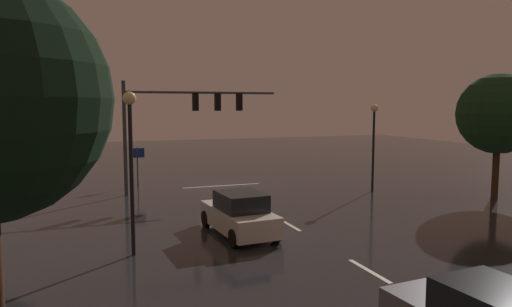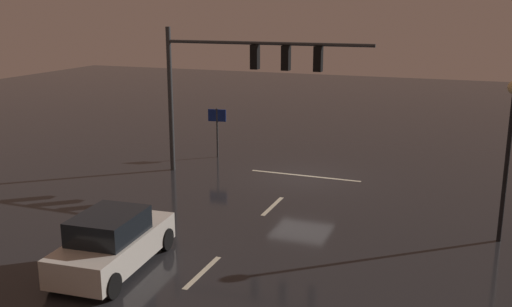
{
  "view_description": "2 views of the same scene",
  "coord_description": "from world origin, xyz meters",
  "px_view_note": "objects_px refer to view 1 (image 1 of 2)",
  "views": [
    {
      "loc": [
        8.16,
        27.97,
        5.11
      ],
      "look_at": [
        -0.24,
        5.25,
        2.59
      ],
      "focal_mm": 32.97,
      "sensor_mm": 36.0,
      "label": 1
    },
    {
      "loc": [
        -6.74,
        23.47,
        7.22
      ],
      "look_at": [
        0.61,
        4.16,
        2.02
      ],
      "focal_mm": 40.67,
      "sensor_mm": 36.0,
      "label": 2
    }
  ],
  "objects_px": {
    "street_lamp_left_kerb": "(374,131)",
    "route_sign": "(137,158)",
    "traffic_signal_assembly": "(184,113)",
    "car_approaching": "(239,214)",
    "tree_left_near": "(499,114)",
    "street_lamp_right_kerb": "(131,143)"
  },
  "relations": [
    {
      "from": "traffic_signal_assembly",
      "to": "car_approaching",
      "type": "bearing_deg",
      "value": 90.76
    },
    {
      "from": "car_approaching",
      "to": "route_sign",
      "type": "bearing_deg",
      "value": -78.67
    },
    {
      "from": "route_sign",
      "to": "tree_left_near",
      "type": "distance_m",
      "value": 21.08
    },
    {
      "from": "traffic_signal_assembly",
      "to": "tree_left_near",
      "type": "height_order",
      "value": "tree_left_near"
    },
    {
      "from": "street_lamp_right_kerb",
      "to": "tree_left_near",
      "type": "distance_m",
      "value": 19.87
    },
    {
      "from": "traffic_signal_assembly",
      "to": "car_approaching",
      "type": "xyz_separation_m",
      "value": [
        -0.13,
        9.82,
        -3.87
      ]
    },
    {
      "from": "traffic_signal_assembly",
      "to": "street_lamp_left_kerb",
      "type": "xyz_separation_m",
      "value": [
        -10.44,
        3.75,
        -1.07
      ]
    },
    {
      "from": "traffic_signal_assembly",
      "to": "street_lamp_right_kerb",
      "type": "xyz_separation_m",
      "value": [
        4.08,
        11.07,
        -0.83
      ]
    },
    {
      "from": "traffic_signal_assembly",
      "to": "street_lamp_left_kerb",
      "type": "height_order",
      "value": "traffic_signal_assembly"
    },
    {
      "from": "traffic_signal_assembly",
      "to": "route_sign",
      "type": "distance_m",
      "value": 4.72
    },
    {
      "from": "traffic_signal_assembly",
      "to": "street_lamp_left_kerb",
      "type": "distance_m",
      "value": 11.15
    },
    {
      "from": "car_approaching",
      "to": "street_lamp_left_kerb",
      "type": "height_order",
      "value": "street_lamp_left_kerb"
    },
    {
      "from": "street_lamp_left_kerb",
      "to": "street_lamp_right_kerb",
      "type": "bearing_deg",
      "value": 26.76
    },
    {
      "from": "tree_left_near",
      "to": "route_sign",
      "type": "bearing_deg",
      "value": -30.89
    },
    {
      "from": "route_sign",
      "to": "street_lamp_right_kerb",
      "type": "bearing_deg",
      "value": 83.16
    },
    {
      "from": "tree_left_near",
      "to": "car_approaching",
      "type": "bearing_deg",
      "value": 7.27
    },
    {
      "from": "car_approaching",
      "to": "tree_left_near",
      "type": "bearing_deg",
      "value": -172.73
    },
    {
      "from": "car_approaching",
      "to": "tree_left_near",
      "type": "distance_m",
      "value": 15.97
    },
    {
      "from": "tree_left_near",
      "to": "street_lamp_left_kerb",
      "type": "bearing_deg",
      "value": -39.06
    },
    {
      "from": "car_approaching",
      "to": "route_sign",
      "type": "distance_m",
      "value": 12.97
    },
    {
      "from": "traffic_signal_assembly",
      "to": "route_sign",
      "type": "bearing_deg",
      "value": -49.85
    },
    {
      "from": "street_lamp_left_kerb",
      "to": "route_sign",
      "type": "xyz_separation_m",
      "value": [
        12.85,
        -6.61,
        -1.81
      ]
    }
  ]
}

